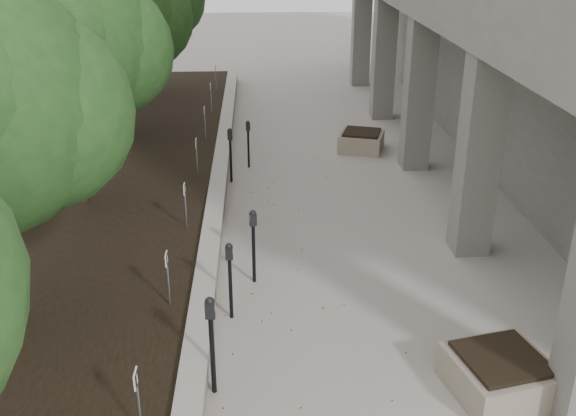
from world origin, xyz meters
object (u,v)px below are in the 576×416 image
object	(u,v)px
crabapple_tree_5	(142,18)
parking_meter_3	(230,281)
planter_front	(500,374)
planter_back	(361,141)
crabapple_tree_3	(68,81)
crabapple_tree_4	(114,41)
parking_meter_1	(212,346)
parking_meter_2	(254,247)
parking_meter_5	(248,144)
parking_meter_4	(231,155)

from	to	relation	value
crabapple_tree_5	parking_meter_3	world-z (taller)	crabapple_tree_5
planter_front	planter_back	size ratio (longest dim) A/B	1.07
crabapple_tree_3	crabapple_tree_4	xyz separation A→B (m)	(0.00, 5.00, 0.00)
parking_meter_1	parking_meter_2	bearing A→B (deg)	81.58
crabapple_tree_3	parking_meter_5	size ratio (longest dim) A/B	4.13
parking_meter_5	planter_front	distance (m)	10.26
parking_meter_2	parking_meter_4	size ratio (longest dim) A/B	1.01
parking_meter_3	parking_meter_4	distance (m)	6.38
crabapple_tree_3	planter_front	xyz separation A→B (m)	(7.29, -6.43, -2.82)
parking_meter_4	planter_front	xyz separation A→B (m)	(4.04, -8.50, -0.41)
crabapple_tree_5	parking_meter_4	xyz separation A→B (m)	(3.25, -7.93, -2.40)
crabapple_tree_4	parking_meter_4	size ratio (longest dim) A/B	3.78
planter_front	planter_back	xyz separation A→B (m)	(-0.30, 10.94, -0.02)
crabapple_tree_3	parking_meter_5	distance (m)	5.45
crabapple_tree_3	parking_meter_3	world-z (taller)	crabapple_tree_3
parking_meter_3	crabapple_tree_5	bearing A→B (deg)	108.39
parking_meter_5	planter_front	bearing A→B (deg)	-78.31
planter_back	parking_meter_3	bearing A→B (deg)	-111.95
parking_meter_1	parking_meter_5	world-z (taller)	parking_meter_1
crabapple_tree_5	planter_front	world-z (taller)	crabapple_tree_5
crabapple_tree_4	planter_back	size ratio (longest dim) A/B	4.48
planter_front	planter_back	bearing A→B (deg)	91.56
parking_meter_4	parking_meter_3	bearing A→B (deg)	-92.79
parking_meter_5	planter_front	xyz separation A→B (m)	(3.60, -9.60, -0.35)
crabapple_tree_3	parking_meter_5	xyz separation A→B (m)	(3.69, 3.16, -2.46)
crabapple_tree_3	parking_meter_3	bearing A→B (deg)	-51.40
parking_meter_1	planter_front	distance (m)	4.08
parking_meter_2	parking_meter_4	distance (m)	5.21
crabapple_tree_5	parking_meter_2	world-z (taller)	crabapple_tree_5
crabapple_tree_3	parking_meter_4	distance (m)	4.54
crabapple_tree_5	parking_meter_5	world-z (taller)	crabapple_tree_5
crabapple_tree_4	parking_meter_4	distance (m)	4.99
crabapple_tree_5	crabapple_tree_3	bearing A→B (deg)	-90.00
crabapple_tree_5	parking_meter_5	xyz separation A→B (m)	(3.69, -6.84, -2.46)
crabapple_tree_4	planter_back	distance (m)	7.56
parking_meter_2	crabapple_tree_3	bearing A→B (deg)	125.31
crabapple_tree_3	parking_meter_4	xyz separation A→B (m)	(3.25, 2.07, -2.40)
parking_meter_4	planter_back	bearing A→B (deg)	28.56
crabapple_tree_4	parking_meter_2	distance (m)	9.28
crabapple_tree_3	planter_front	bearing A→B (deg)	-41.42
parking_meter_1	parking_meter_5	size ratio (longest dim) A/B	1.19
crabapple_tree_3	planter_back	size ratio (longest dim) A/B	4.48
parking_meter_1	parking_meter_2	world-z (taller)	parking_meter_1
crabapple_tree_3	crabapple_tree_5	bearing A→B (deg)	90.00
crabapple_tree_3	planter_front	distance (m)	10.12
crabapple_tree_4	parking_meter_5	distance (m)	4.80
planter_front	crabapple_tree_5	bearing A→B (deg)	113.93
parking_meter_1	parking_meter_3	xyz separation A→B (m)	(0.19, 1.92, -0.08)
parking_meter_2	parking_meter_5	xyz separation A→B (m)	(-0.13, 6.27, -0.07)
parking_meter_2	planter_front	world-z (taller)	parking_meter_2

